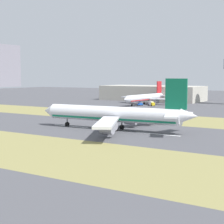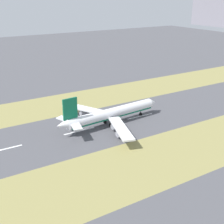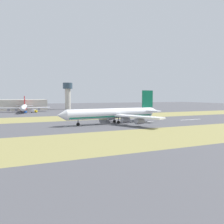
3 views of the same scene
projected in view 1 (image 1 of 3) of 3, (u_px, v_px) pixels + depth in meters
ground_plane at (108, 130)px, 147.57m from camera, size 800.00×800.00×0.00m
grass_median_west at (24, 148)px, 109.69m from camera, size 40.00×600.00×0.01m
grass_median_east at (157, 118)px, 185.44m from camera, size 40.00×600.00×0.01m
centreline_dash_mid at (158, 134)px, 136.08m from camera, size 1.20×18.00×0.01m
centreline_dash_far at (71, 126)px, 157.33m from camera, size 1.20×18.00×0.01m
airplane_main_jet at (116, 115)px, 145.75m from camera, size 63.94×67.22×20.20m
terminal_building at (152, 93)px, 319.51m from camera, size 36.00×85.35×12.46m
airplane_parked_apron at (146, 98)px, 274.38m from camera, size 55.85×53.22×16.79m
service_truck at (152, 104)px, 261.68m from camera, size 5.37×6.11×3.10m
apron_car at (140, 104)px, 264.58m from camera, size 4.75×3.42×2.03m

